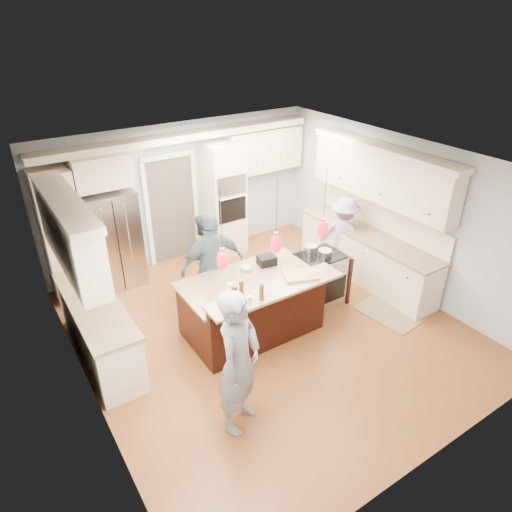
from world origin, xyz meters
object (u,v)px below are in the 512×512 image
at_px(kitchen_island, 252,305).
at_px(person_far_left, 203,255).
at_px(refrigerator, 113,239).
at_px(island_range, 319,279).
at_px(person_bar_end, 239,362).

relative_size(kitchen_island, person_far_left, 1.41).
xyz_separation_m(refrigerator, person_far_left, (1.21, -1.14, -0.15)).
height_order(island_range, person_bar_end, person_bar_end).
distance_m(kitchen_island, person_bar_end, 1.87).
xyz_separation_m(island_range, person_bar_end, (-2.51, -1.51, 0.49)).
bearing_deg(refrigerator, person_far_left, -43.30).
distance_m(refrigerator, person_bar_end, 4.01).
bearing_deg(kitchen_island, refrigerator, 116.89).
relative_size(refrigerator, island_range, 1.96).
bearing_deg(island_range, refrigerator, 137.41).
relative_size(kitchen_island, island_range, 2.28).
xyz_separation_m(person_bar_end, person_far_left, (1.01, 2.86, -0.20)).
height_order(person_bar_end, person_far_left, person_bar_end).
bearing_deg(island_range, kitchen_island, -176.92).
bearing_deg(person_bar_end, kitchen_island, 19.88).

